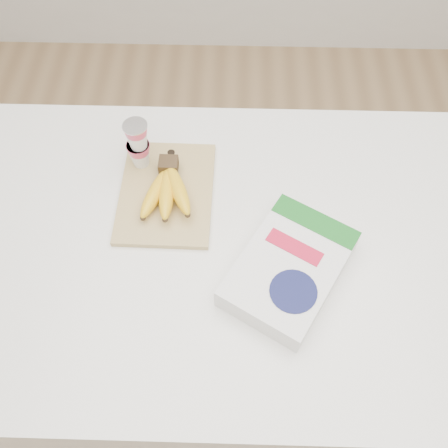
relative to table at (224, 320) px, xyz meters
The scene contains 6 objects.
room 0.85m from the table, ahead, with size 4.00×4.00×4.00m.
table is the anchor object (origin of this frame).
cutting_board 0.55m from the table, 137.66° to the left, with size 0.23×0.32×0.02m, color tan.
bananas 0.58m from the table, 139.34° to the left, with size 0.15×0.20×0.06m.
yogurt_stack 0.67m from the table, 134.62° to the left, with size 0.06×0.06×0.14m.
cereal_box 0.56m from the table, 29.32° to the right, with size 0.33×0.37×0.07m.
Camera 1 is at (0.01, -0.60, 2.04)m, focal length 40.00 mm.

